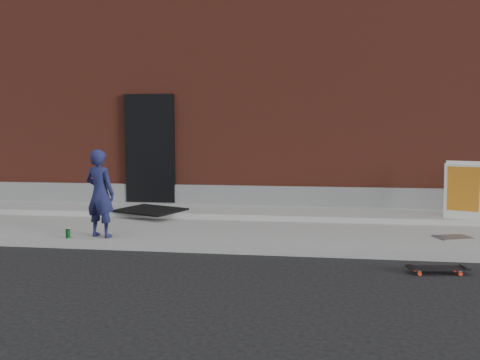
% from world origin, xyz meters
% --- Properties ---
extents(ground, '(80.00, 80.00, 0.00)m').
position_xyz_m(ground, '(0.00, 0.00, 0.00)').
color(ground, black).
rests_on(ground, ground).
extents(sidewalk, '(20.00, 3.00, 0.15)m').
position_xyz_m(sidewalk, '(0.00, 1.50, 0.07)').
color(sidewalk, gray).
rests_on(sidewalk, ground).
extents(apron, '(20.00, 1.20, 0.10)m').
position_xyz_m(apron, '(0.00, 2.40, 0.20)').
color(apron, gray).
rests_on(apron, sidewalk).
extents(building, '(20.00, 8.10, 5.00)m').
position_xyz_m(building, '(-0.00, 6.99, 2.50)').
color(building, '#5F261A').
rests_on(building, ground).
extents(child, '(0.56, 0.44, 1.34)m').
position_xyz_m(child, '(-2.48, 0.20, 0.82)').
color(child, '#171A42').
rests_on(child, sidewalk).
extents(skateboard, '(0.73, 0.27, 0.08)m').
position_xyz_m(skateboard, '(2.23, -0.57, 0.07)').
color(skateboard, red).
rests_on(skateboard, ground).
extents(pizza_sign, '(0.81, 0.87, 1.00)m').
position_xyz_m(pizza_sign, '(3.33, 1.98, 0.75)').
color(pizza_sign, white).
rests_on(pizza_sign, apron).
extents(soda_can, '(0.09, 0.09, 0.13)m').
position_xyz_m(soda_can, '(-2.94, 0.05, 0.22)').
color(soda_can, '#187A2B').
rests_on(soda_can, sidewalk).
extents(doormat, '(1.41, 1.29, 0.03)m').
position_xyz_m(doormat, '(-2.30, 2.00, 0.27)').
color(doormat, black).
rests_on(doormat, apron).
extents(utility_plate, '(0.59, 0.47, 0.02)m').
position_xyz_m(utility_plate, '(2.84, 0.84, 0.16)').
color(utility_plate, '#57575C').
rests_on(utility_plate, sidewalk).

